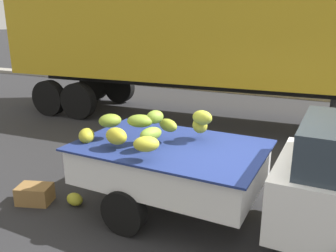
{
  "coord_description": "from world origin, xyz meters",
  "views": [
    {
      "loc": [
        0.99,
        -4.36,
        2.8
      ],
      "look_at": [
        -1.14,
        0.05,
        1.33
      ],
      "focal_mm": 37.42,
      "sensor_mm": 36.0,
      "label": 1
    }
  ],
  "objects_px": {
    "pickup_truck": "(305,183)",
    "fallen_banana_bunch_near_tailgate": "(75,199)",
    "produce_crate": "(35,194)",
    "semi_trailer": "(207,31)"
  },
  "relations": [
    {
      "from": "semi_trailer",
      "to": "fallen_banana_bunch_near_tailgate",
      "type": "bearing_deg",
      "value": -94.99
    },
    {
      "from": "pickup_truck",
      "to": "semi_trailer",
      "type": "relative_size",
      "value": 0.4
    },
    {
      "from": "pickup_truck",
      "to": "produce_crate",
      "type": "xyz_separation_m",
      "value": [
        -3.93,
        -0.67,
        -0.74
      ]
    },
    {
      "from": "pickup_truck",
      "to": "semi_trailer",
      "type": "distance_m",
      "value": 6.2
    },
    {
      "from": "fallen_banana_bunch_near_tailgate",
      "to": "produce_crate",
      "type": "height_order",
      "value": "produce_crate"
    },
    {
      "from": "pickup_truck",
      "to": "produce_crate",
      "type": "bearing_deg",
      "value": -169.26
    },
    {
      "from": "pickup_truck",
      "to": "produce_crate",
      "type": "height_order",
      "value": "pickup_truck"
    },
    {
      "from": "pickup_truck",
      "to": "produce_crate",
      "type": "distance_m",
      "value": 4.06
    },
    {
      "from": "fallen_banana_bunch_near_tailgate",
      "to": "produce_crate",
      "type": "bearing_deg",
      "value": -160.95
    },
    {
      "from": "pickup_truck",
      "to": "fallen_banana_bunch_near_tailgate",
      "type": "height_order",
      "value": "pickup_truck"
    }
  ]
}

